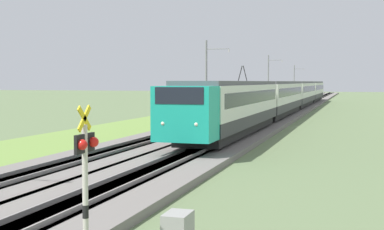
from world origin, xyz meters
The scene contains 10 objects.
ballast_main centered at (50.00, 0.00, 0.15)m, with size 240.00×4.40×0.30m.
ballast_adjacent centered at (50.00, -4.11, 0.15)m, with size 240.00×4.40×0.30m.
track_main centered at (50.00, 0.00, 0.16)m, with size 240.00×1.57×0.45m.
track_adjacent centered at (50.00, -4.11, 0.16)m, with size 240.00×1.57×0.45m.
grass_verge centered at (50.00, 5.36, 0.06)m, with size 240.00×8.06×0.12m.
passenger_train centered at (57.81, -4.11, 2.31)m, with size 84.81×2.96×4.95m.
crossing_signal_far centered at (0.97, -7.01, 2.06)m, with size 0.70×0.23×3.38m.
catenary_mast_mid centered at (45.45, 3.02, 4.19)m, with size 0.22×2.56×8.09m.
catenary_mast_far centered at (86.00, 3.03, 4.39)m, with size 0.22×2.56×8.50m.
catenary_mast_distant centered at (126.54, 3.02, 4.10)m, with size 0.22×2.56×7.92m.
Camera 1 is at (-8.00, -11.88, 3.82)m, focal length 50.00 mm.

